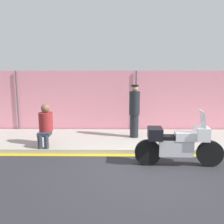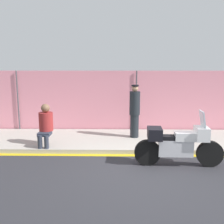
# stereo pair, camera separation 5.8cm
# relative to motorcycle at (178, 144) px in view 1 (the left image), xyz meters

# --- Properties ---
(ground_plane) EXTENTS (120.00, 120.00, 0.00)m
(ground_plane) POSITION_rel_motorcycle_xyz_m (-0.84, -0.50, -0.59)
(ground_plane) COLOR #2D2D33
(sidewalk) EXTENTS (33.69, 2.52, 0.13)m
(sidewalk) POSITION_rel_motorcycle_xyz_m (-0.84, 2.10, -0.52)
(sidewalk) COLOR #ADA89E
(sidewalk) RESTS_ON ground_plane
(curb_paint_stripe) EXTENTS (33.69, 0.18, 0.01)m
(curb_paint_stripe) POSITION_rel_motorcycle_xyz_m (-0.84, 0.76, -0.59)
(curb_paint_stripe) COLOR gold
(curb_paint_stripe) RESTS_ON ground_plane
(storefront_fence) EXTENTS (32.01, 0.17, 2.38)m
(storefront_fence) POSITION_rel_motorcycle_xyz_m (-0.84, 3.45, 0.60)
(storefront_fence) COLOR pink
(storefront_fence) RESTS_ON ground_plane
(motorcycle) EXTENTS (2.29, 0.56, 1.47)m
(motorcycle) POSITION_rel_motorcycle_xyz_m (0.00, 0.00, 0.00)
(motorcycle) COLOR black
(motorcycle) RESTS_ON ground_plane
(officer_standing) EXTENTS (0.36, 0.36, 1.81)m
(officer_standing) POSITION_rel_motorcycle_xyz_m (-0.97, 2.26, 0.48)
(officer_standing) COLOR #1E2328
(officer_standing) RESTS_ON sidewalk
(person_seated_on_curb) EXTENTS (0.43, 0.69, 1.29)m
(person_seated_on_curb) POSITION_rel_motorcycle_xyz_m (-3.78, 1.30, 0.25)
(person_seated_on_curb) COLOR #2D3342
(person_seated_on_curb) RESTS_ON sidewalk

